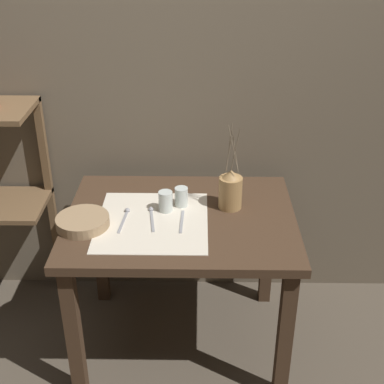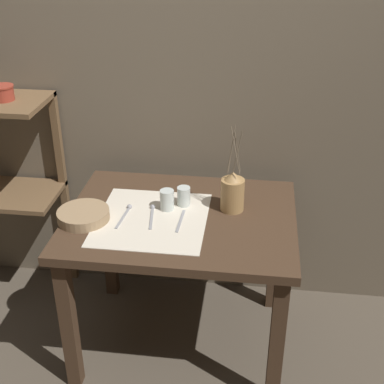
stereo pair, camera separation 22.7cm
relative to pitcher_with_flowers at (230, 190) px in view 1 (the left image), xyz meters
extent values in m
plane|color=brown|center=(-0.22, -0.08, -0.81)|extent=(12.00, 12.00, 0.00)
cube|color=#6B5E4C|center=(-0.22, 0.42, 0.39)|extent=(7.00, 0.06, 2.40)
cube|color=#422D1E|center=(-0.22, -0.08, -0.11)|extent=(1.00, 0.77, 0.04)
cube|color=#422D1E|center=(-0.66, -0.41, -0.47)|extent=(0.06, 0.06, 0.68)
cube|color=#422D1E|center=(0.22, -0.41, -0.47)|extent=(0.06, 0.06, 0.68)
cube|color=#422D1E|center=(-0.66, 0.25, -0.47)|extent=(0.06, 0.06, 0.68)
cube|color=#422D1E|center=(0.22, 0.25, -0.47)|extent=(0.06, 0.06, 0.68)
cube|color=brown|center=(-0.92, 0.35, -0.25)|extent=(0.04, 0.04, 1.12)
cube|color=beige|center=(-0.34, -0.13, -0.09)|extent=(0.47, 0.50, 0.00)
cylinder|color=#A87F4C|center=(0.00, 0.00, -0.01)|extent=(0.10, 0.10, 0.15)
cone|color=#A87F4C|center=(0.00, 0.00, 0.08)|extent=(0.08, 0.08, 0.04)
cylinder|color=brown|center=(-0.01, 0.01, 0.20)|extent=(0.02, 0.04, 0.20)
cylinder|color=brown|center=(0.01, 0.01, 0.19)|extent=(0.03, 0.02, 0.18)
cylinder|color=brown|center=(0.01, 0.00, 0.19)|extent=(0.04, 0.01, 0.19)
cylinder|color=brown|center=(0.01, 0.00, 0.20)|extent=(0.05, 0.05, 0.20)
cylinder|color=brown|center=(-0.01, -0.01, 0.18)|extent=(0.03, 0.01, 0.16)
cylinder|color=#9E7F5B|center=(-0.63, -0.17, -0.06)|extent=(0.22, 0.22, 0.05)
cylinder|color=silver|center=(-0.29, -0.04, -0.04)|extent=(0.06, 0.06, 0.09)
cylinder|color=silver|center=(-0.21, 0.01, -0.04)|extent=(0.06, 0.06, 0.09)
cube|color=#939399|center=(-0.46, -0.14, -0.08)|extent=(0.03, 0.18, 0.00)
sphere|color=#939399|center=(-0.46, -0.05, -0.08)|extent=(0.02, 0.02, 0.02)
cube|color=#939399|center=(-0.34, -0.13, -0.08)|extent=(0.04, 0.18, 0.00)
sphere|color=#939399|center=(-0.35, -0.04, -0.08)|extent=(0.02, 0.02, 0.02)
cube|color=#939399|center=(-0.21, -0.14, -0.08)|extent=(0.02, 0.18, 0.00)
camera|label=1|loc=(-0.14, -2.08, 1.12)|focal=50.00mm
camera|label=2|loc=(0.09, -2.07, 1.12)|focal=50.00mm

